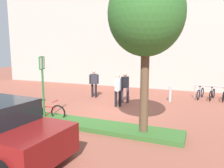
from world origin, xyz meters
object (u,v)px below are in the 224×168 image
at_px(parking_sign_post, 43,79).
at_px(bollard_steel, 170,94).
at_px(person_shirt_blue, 118,88).
at_px(person_suited_dark, 125,85).
at_px(bike_rack_cluster, 218,94).
at_px(tree_sidewalk, 146,15).
at_px(person_suited_navy, 94,82).
at_px(bike_at_sign, 47,111).

xyz_separation_m(parking_sign_post, bollard_steel, (4.39, 5.45, -1.27)).
height_order(parking_sign_post, person_shirt_blue, parking_sign_post).
bearing_deg(person_suited_dark, parking_sign_post, -116.25).
height_order(bike_rack_cluster, person_suited_dark, person_suited_dark).
height_order(person_suited_dark, person_shirt_blue, same).
relative_size(tree_sidewalk, parking_sign_post, 2.00).
height_order(parking_sign_post, person_suited_navy, parking_sign_post).
distance_m(tree_sidewalk, person_shirt_blue, 4.96).
distance_m(parking_sign_post, person_shirt_blue, 3.91).
xyz_separation_m(bike_at_sign, person_suited_dark, (2.01, 4.11, 0.63)).
relative_size(bollard_steel, person_suited_dark, 0.52).
distance_m(bike_rack_cluster, person_suited_navy, 7.47).
distance_m(parking_sign_post, bollard_steel, 7.11).
bearing_deg(bike_rack_cluster, tree_sidewalk, -111.33).
bearing_deg(tree_sidewalk, person_suited_dark, 116.69).
relative_size(parking_sign_post, person_shirt_blue, 1.54).
bearing_deg(person_suited_navy, bike_rack_cluster, 16.18).
bearing_deg(bike_at_sign, parking_sign_post, -122.95).
bearing_deg(person_suited_dark, bike_at_sign, -116.06).
xyz_separation_m(bike_at_sign, person_suited_navy, (-0.25, 4.76, 0.63)).
relative_size(bike_at_sign, bike_rack_cluster, 0.63).
bearing_deg(bike_rack_cluster, bollard_steel, -149.86).
relative_size(person_suited_dark, person_shirt_blue, 1.00).
bearing_deg(person_suited_navy, person_suited_dark, -15.86).
bearing_deg(person_suited_navy, person_shirt_blue, -36.00).
distance_m(tree_sidewalk, bike_rack_cluster, 8.33).
distance_m(person_suited_dark, person_shirt_blue, 0.97).
bearing_deg(person_shirt_blue, bollard_steel, 42.88).
distance_m(person_suited_navy, person_suited_dark, 2.36).
bearing_deg(person_suited_dark, bollard_steel, 27.92).
bearing_deg(bike_at_sign, person_suited_dark, 63.94).
xyz_separation_m(bollard_steel, person_suited_navy, (-4.57, -0.58, 0.53)).
relative_size(bollard_steel, person_suited_navy, 0.52).
xyz_separation_m(tree_sidewalk, person_suited_navy, (-4.42, 4.92, -2.97)).
bearing_deg(person_suited_dark, tree_sidewalk, -63.31).
height_order(bike_at_sign, person_shirt_blue, person_shirt_blue).
bearing_deg(parking_sign_post, person_suited_dark, 63.75).
relative_size(tree_sidewalk, person_suited_dark, 3.09).
bearing_deg(bollard_steel, person_shirt_blue, -137.12).
distance_m(bollard_steel, person_suited_dark, 2.67).
xyz_separation_m(bike_rack_cluster, bollard_steel, (-2.57, -1.49, 0.10)).
xyz_separation_m(tree_sidewalk, parking_sign_post, (-4.23, 0.05, -2.23)).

